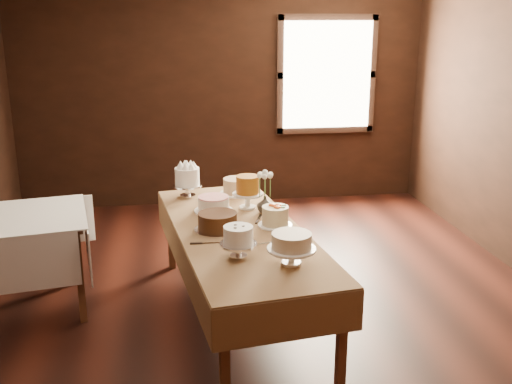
% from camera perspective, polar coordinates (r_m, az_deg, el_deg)
% --- Properties ---
extents(floor, '(5.00, 6.00, 0.01)m').
position_cam_1_polar(floor, '(4.95, 0.35, -11.27)').
color(floor, black).
rests_on(floor, ground).
extents(wall_back, '(5.00, 0.02, 2.80)m').
position_cam_1_polar(wall_back, '(7.41, -3.24, 9.49)').
color(wall_back, black).
rests_on(wall_back, ground).
extents(wall_front, '(5.00, 0.02, 2.80)m').
position_cam_1_polar(wall_front, '(1.74, 16.35, -15.73)').
color(wall_front, black).
rests_on(wall_front, ground).
extents(window, '(1.10, 0.05, 1.30)m').
position_cam_1_polar(window, '(7.56, 6.83, 11.07)').
color(window, '#FFEABF').
rests_on(window, wall_back).
extents(display_table, '(1.24, 2.49, 0.74)m').
position_cam_1_polar(display_table, '(4.58, -1.63, -4.24)').
color(display_table, '#502E1A').
rests_on(display_table, ground).
extents(side_table, '(1.08, 1.08, 0.79)m').
position_cam_1_polar(side_table, '(5.07, -21.24, -3.15)').
color(side_table, '#502E1A').
rests_on(side_table, ground).
extents(cake_meringue, '(0.29, 0.29, 0.28)m').
position_cam_1_polar(cake_meringue, '(5.37, -6.59, 0.84)').
color(cake_meringue, silver).
rests_on(cake_meringue, display_table).
extents(cake_speckled, '(0.34, 0.34, 0.15)m').
position_cam_1_polar(cake_speckled, '(5.43, -1.87, 0.51)').
color(cake_speckled, white).
rests_on(cake_speckled, display_table).
extents(cake_lattice, '(0.36, 0.36, 0.12)m').
position_cam_1_polar(cake_lattice, '(4.96, -4.09, -1.24)').
color(cake_lattice, white).
rests_on(cake_lattice, display_table).
extents(cake_caramel, '(0.27, 0.27, 0.29)m').
position_cam_1_polar(cake_caramel, '(5.01, -0.81, -0.19)').
color(cake_caramel, white).
rests_on(cake_caramel, display_table).
extents(cake_chocolate, '(0.36, 0.36, 0.14)m').
position_cam_1_polar(cake_chocolate, '(4.52, -3.70, -2.89)').
color(cake_chocolate, silver).
rests_on(cake_chocolate, display_table).
extents(cake_flowers, '(0.28, 0.28, 0.16)m').
position_cam_1_polar(cake_flowers, '(4.61, 1.86, -2.39)').
color(cake_flowers, white).
rests_on(cake_flowers, display_table).
extents(cake_swirl, '(0.26, 0.26, 0.23)m').
position_cam_1_polar(cake_swirl, '(4.01, -1.71, -4.94)').
color(cake_swirl, silver).
rests_on(cake_swirl, display_table).
extents(cake_cream, '(0.34, 0.34, 0.23)m').
position_cam_1_polar(cake_cream, '(3.91, 3.42, -5.54)').
color(cake_cream, white).
rests_on(cake_cream, display_table).
extents(cake_server_a, '(0.24, 0.08, 0.01)m').
position_cam_1_polar(cake_server_a, '(4.27, 0.62, -4.96)').
color(cake_server_a, silver).
rests_on(cake_server_a, display_table).
extents(cake_server_b, '(0.18, 0.20, 0.01)m').
position_cam_1_polar(cake_server_b, '(4.31, 3.89, -4.81)').
color(cake_server_b, silver).
rests_on(cake_server_b, display_table).
extents(cake_server_c, '(0.03, 0.24, 0.01)m').
position_cam_1_polar(cake_server_c, '(4.82, -2.82, -2.43)').
color(cake_server_c, silver).
rests_on(cake_server_c, display_table).
extents(cake_server_d, '(0.10, 0.24, 0.01)m').
position_cam_1_polar(cake_server_d, '(4.82, 0.36, -2.40)').
color(cake_server_d, silver).
rests_on(cake_server_d, display_table).
extents(cake_server_e, '(0.24, 0.03, 0.01)m').
position_cam_1_polar(cake_server_e, '(4.29, -4.15, -4.89)').
color(cake_server_e, silver).
rests_on(cake_server_e, display_table).
extents(flower_vase, '(0.16, 0.16, 0.14)m').
position_cam_1_polar(flower_vase, '(4.92, 0.86, -1.20)').
color(flower_vase, '#2D2823').
rests_on(flower_vase, display_table).
extents(flower_bouquet, '(0.14, 0.14, 0.20)m').
position_cam_1_polar(flower_bouquet, '(4.86, 0.87, 0.94)').
color(flower_bouquet, white).
rests_on(flower_bouquet, flower_vase).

